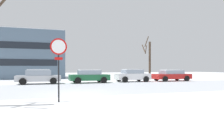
{
  "coord_description": "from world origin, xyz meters",
  "views": [
    {
      "loc": [
        -1.93,
        -12.34,
        1.53
      ],
      "look_at": [
        4.03,
        5.75,
        1.37
      ],
      "focal_mm": 33.96,
      "sensor_mm": 36.0,
      "label": 1
    }
  ],
  "objects": [
    {
      "name": "tree_far_mid",
      "position": [
        12.18,
        14.01,
        2.91
      ],
      "size": [
        1.37,
        1.8,
        6.08
      ],
      "color": "#423326",
      "rests_on": "ground"
    },
    {
      "name": "road_surface",
      "position": [
        0.0,
        3.97,
        0.0
      ],
      "size": [
        80.0,
        9.94,
        0.0
      ],
      "color": "#B7BCC4",
      "rests_on": "ground"
    },
    {
      "name": "parked_car_green",
      "position": [
        2.73,
        9.44,
        0.71
      ],
      "size": [
        4.11,
        2.04,
        1.38
      ],
      "color": "#1E6038",
      "rests_on": "ground"
    },
    {
      "name": "parked_car_white",
      "position": [
        7.76,
        9.72,
        0.73
      ],
      "size": [
        3.88,
        2.11,
        1.42
      ],
      "color": "white",
      "rests_on": "ground"
    },
    {
      "name": "stop_sign",
      "position": [
        -1.22,
        -2.35,
        2.04
      ],
      "size": [
        0.76,
        0.22,
        2.91
      ],
      "color": "black",
      "rests_on": "ground"
    },
    {
      "name": "ground_plane",
      "position": [
        0.0,
        0.0,
        0.0
      ],
      "size": [
        120.0,
        120.0,
        0.0
      ],
      "primitive_type": "plane",
      "color": "white"
    },
    {
      "name": "parked_car_red",
      "position": [
        12.78,
        9.53,
        0.7
      ],
      "size": [
        4.52,
        2.15,
        1.34
      ],
      "color": "red",
      "rests_on": "ground"
    },
    {
      "name": "building_far_left",
      "position": [
        -4.44,
        23.39,
        3.52
      ],
      "size": [
        11.26,
        9.91,
        7.04
      ],
      "color": "slate",
      "rests_on": "ground"
    },
    {
      "name": "parked_car_silver",
      "position": [
        -2.29,
        9.53,
        0.72
      ],
      "size": [
        4.17,
        2.16,
        1.42
      ],
      "color": "silver",
      "rests_on": "ground"
    }
  ]
}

